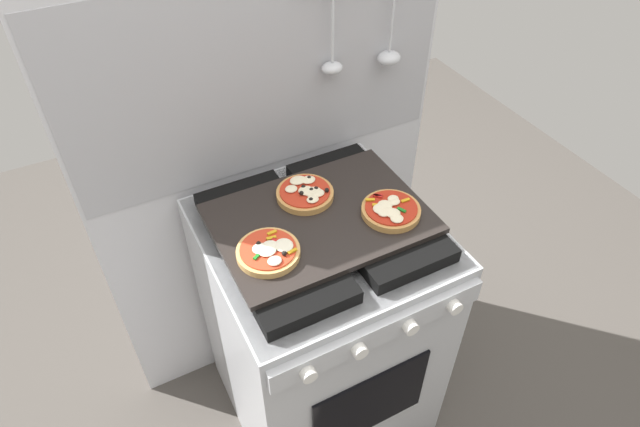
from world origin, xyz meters
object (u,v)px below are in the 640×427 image
Objects in this scene: stove at (320,325)px; pizza_left at (269,251)px; baking_tray at (320,219)px; pizza_right at (391,210)px; pizza_center at (306,193)px.

stove is 0.51m from pizza_left.
pizza_right is at bearing -24.44° from baking_tray.
baking_tray is 3.53× the size of pizza_right.
pizza_left reaches higher than pizza_right.
stove is 5.88× the size of pizza_center.
baking_tray is 0.18m from pizza_left.
pizza_center is (0.17, 0.15, 0.00)m from pizza_left.
pizza_center reaches higher than pizza_right.
stove is 0.51m from pizza_right.
stove is 5.88× the size of pizza_left.
stove is 0.46m from baking_tray.
pizza_center reaches higher than baking_tray.
pizza_right is (0.17, -0.08, 0.02)m from baking_tray.
baking_tray is at bearing 90.00° from stove.
stove is at bearing 20.24° from pizza_left.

